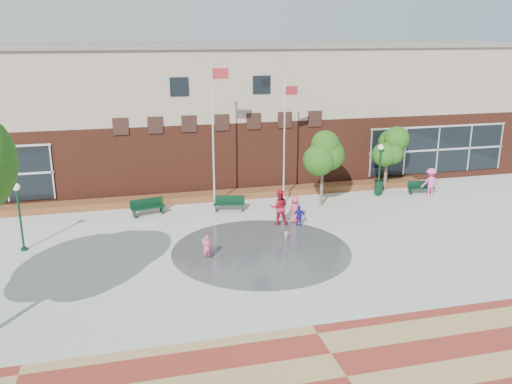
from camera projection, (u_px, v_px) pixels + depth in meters
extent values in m
plane|color=#666056|center=(280.00, 278.00, 22.62)|extent=(120.00, 120.00, 0.00)
cube|color=#A8A8A0|center=(256.00, 243.00, 26.34)|extent=(46.00, 18.00, 0.01)
cube|color=maroon|center=(347.00, 377.00, 16.12)|extent=(46.00, 6.00, 0.01)
cylinder|color=#383A3D|center=(261.00, 251.00, 25.41)|extent=(8.40, 8.40, 0.01)
cube|color=#572518|center=(209.00, 144.00, 38.25)|extent=(44.00, 10.00, 4.50)
cube|color=gray|center=(207.00, 80.00, 36.97)|extent=(44.00, 10.00, 4.50)
cube|color=slate|center=(207.00, 45.00, 36.32)|extent=(44.40, 10.40, 0.30)
cube|color=black|center=(437.00, 150.00, 37.16)|extent=(10.00, 0.12, 3.19)
cube|color=black|center=(179.00, 87.00, 31.71)|extent=(1.10, 0.10, 1.10)
cube|color=black|center=(262.00, 85.00, 32.89)|extent=(1.10, 0.10, 1.10)
cube|color=#A2171E|center=(226.00, 199.00, 33.41)|extent=(26.00, 1.20, 0.40)
cylinder|color=white|center=(213.00, 139.00, 29.96)|extent=(0.10, 0.10, 8.34)
sphere|color=white|center=(211.00, 61.00, 28.76)|extent=(0.16, 0.16, 0.16)
cube|color=maroon|center=(220.00, 74.00, 29.02)|extent=(0.91, 0.11, 0.56)
cylinder|color=white|center=(284.00, 144.00, 31.45)|extent=(0.09, 0.09, 7.23)
sphere|color=white|center=(285.00, 80.00, 30.42)|extent=(0.15, 0.15, 0.15)
cube|color=maroon|center=(291.00, 91.00, 30.77)|extent=(0.82, 0.20, 0.51)
cylinder|color=#0C321D|center=(21.00, 221.00, 25.02)|extent=(0.10, 0.10, 2.95)
cylinder|color=#0C321D|center=(24.00, 249.00, 25.42)|extent=(0.31, 0.31, 0.14)
sphere|color=white|center=(16.00, 187.00, 24.56)|extent=(0.35, 0.35, 0.35)
cylinder|color=#0C321D|center=(379.00, 173.00, 33.50)|extent=(0.10, 0.10, 2.96)
cylinder|color=#0C321D|center=(378.00, 195.00, 33.90)|extent=(0.31, 0.31, 0.14)
sphere|color=white|center=(381.00, 147.00, 33.04)|extent=(0.35, 0.35, 0.35)
cube|color=#0C321D|center=(148.00, 208.00, 30.16)|extent=(1.96, 0.98, 0.06)
cube|color=#0C321D|center=(146.00, 202.00, 30.28)|extent=(1.84, 0.52, 0.47)
cube|color=#0C321D|center=(229.00, 204.00, 30.87)|extent=(1.85, 0.86, 0.06)
cube|color=#0C321D|center=(229.00, 199.00, 31.02)|extent=(1.75, 0.43, 0.45)
cube|color=#0C321D|center=(421.00, 188.00, 34.20)|extent=(1.68, 0.64, 0.05)
cube|color=#0C321D|center=(420.00, 184.00, 34.33)|extent=(1.64, 0.23, 0.41)
cylinder|color=#0C321D|center=(379.00, 188.00, 34.19)|extent=(0.52, 0.52, 0.87)
cylinder|color=black|center=(379.00, 181.00, 34.06)|extent=(0.56, 0.56, 0.05)
cylinder|color=#4F3B33|center=(322.00, 183.00, 31.72)|extent=(0.18, 0.18, 2.69)
cylinder|color=#4F3B33|center=(386.00, 172.00, 34.84)|extent=(0.21, 0.21, 2.44)
cone|color=white|center=(206.00, 256.00, 24.78)|extent=(0.40, 0.40, 0.79)
cone|color=white|center=(286.00, 242.00, 26.46)|extent=(0.22, 0.22, 0.50)
imported|color=#E34276|center=(207.00, 248.00, 24.23)|extent=(0.46, 0.33, 1.20)
imported|color=#A8182C|center=(279.00, 207.00, 28.58)|extent=(1.09, 0.94, 1.94)
imported|color=#D8465E|center=(295.00, 209.00, 29.01)|extent=(0.77, 0.54, 1.48)
imported|color=#1B16A7|center=(299.00, 216.00, 28.43)|extent=(0.73, 0.45, 1.15)
imported|color=#EF4EBD|center=(430.00, 182.00, 33.58)|extent=(1.18, 0.69, 1.81)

